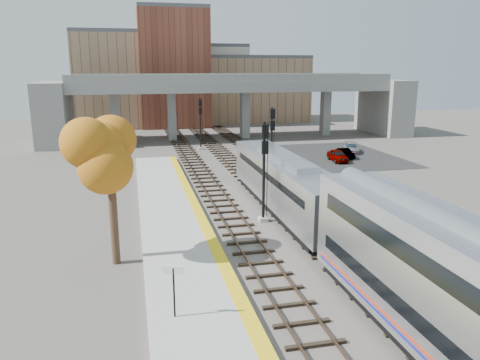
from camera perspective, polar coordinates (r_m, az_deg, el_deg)
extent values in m
plane|color=#47423D|center=(27.83, 8.49, -8.76)|extent=(160.00, 160.00, 0.00)
cube|color=#9E9E99|center=(26.14, -6.70, -9.82)|extent=(4.50, 60.00, 0.35)
cube|color=yellow|center=(26.31, -2.54, -9.14)|extent=(0.70, 60.00, 0.01)
cube|color=black|center=(38.40, -2.80, -2.18)|extent=(2.50, 95.00, 0.14)
cube|color=brown|center=(38.25, -3.86, -2.09)|extent=(0.07, 95.00, 0.14)
cube|color=brown|center=(38.49, -1.75, -1.96)|extent=(0.07, 95.00, 0.14)
cube|color=black|center=(39.32, 3.24, -1.81)|extent=(2.50, 95.00, 0.14)
cube|color=brown|center=(39.11, 2.23, -1.72)|extent=(0.07, 95.00, 0.14)
cube|color=brown|center=(39.50, 4.24, -1.59)|extent=(0.07, 95.00, 0.14)
cube|color=black|center=(40.59, 8.67, -1.45)|extent=(2.50, 95.00, 0.14)
cube|color=brown|center=(40.31, 7.73, -1.36)|extent=(0.07, 95.00, 0.14)
cube|color=brown|center=(40.83, 9.61, -1.24)|extent=(0.07, 95.00, 0.14)
cube|color=slate|center=(70.47, -1.00, 11.40)|extent=(46.00, 10.00, 1.50)
cube|color=slate|center=(65.74, -0.11, 12.32)|extent=(46.00, 0.20, 1.00)
cube|color=slate|center=(75.13, -1.78, 12.49)|extent=(46.00, 0.20, 1.00)
cube|color=slate|center=(69.26, -14.99, 7.37)|extent=(1.20, 1.60, 7.00)
cube|color=slate|center=(69.46, -8.33, 7.71)|extent=(1.20, 1.60, 7.00)
cube|color=slate|center=(71.21, 0.61, 7.99)|extent=(1.20, 1.60, 7.00)
cube|color=slate|center=(75.32, 10.36, 8.08)|extent=(1.20, 1.60, 7.00)
cube|color=slate|center=(69.92, -21.64, 7.55)|extent=(4.00, 12.00, 8.50)
cube|color=slate|center=(79.73, 17.08, 8.55)|extent=(4.00, 12.00, 8.50)
cube|color=#9D785B|center=(88.90, -13.50, 11.67)|extent=(18.00, 14.00, 16.00)
cube|color=#4C4C4F|center=(89.05, -13.81, 17.00)|extent=(18.00, 14.00, 0.60)
cube|color=beige|center=(94.92, -4.81, 11.49)|extent=(16.00, 16.00, 14.00)
cube|color=#4C4C4F|center=(94.93, -4.91, 15.89)|extent=(16.00, 16.00, 0.60)
cube|color=brown|center=(86.21, -8.12, 13.18)|extent=(12.00, 10.00, 20.00)
cube|color=#4C4C4F|center=(86.76, -8.36, 19.99)|extent=(12.00, 10.00, 0.60)
cube|color=#9D785B|center=(94.98, 1.47, 10.93)|extent=(20.00, 14.00, 12.00)
cube|color=#4C4C4F|center=(94.88, 1.49, 14.73)|extent=(20.00, 14.00, 0.60)
cube|color=black|center=(57.98, 11.35, 2.94)|extent=(14.00, 18.00, 0.04)
cube|color=#A8AAB2|center=(34.42, 5.46, -0.17)|extent=(3.00, 19.00, 3.20)
cube|color=black|center=(43.23, 1.50, 3.54)|extent=(2.20, 0.06, 1.10)
cube|color=black|center=(34.28, 5.48, 0.80)|extent=(3.02, 16.15, 0.50)
cube|color=black|center=(34.91, 5.39, -3.12)|extent=(2.70, 17.10, 0.50)
cube|color=#A8AAB2|center=(34.03, 5.53, 2.77)|extent=(1.60, 9.50, 0.40)
cube|color=#9E9E99|center=(32.84, 2.84, -4.81)|extent=(0.60, 0.60, 0.30)
cylinder|color=black|center=(31.94, 2.91, 0.88)|extent=(0.20, 0.20, 6.98)
cube|color=black|center=(31.19, 3.10, 5.97)|extent=(0.45, 0.18, 0.90)
cube|color=black|center=(31.35, 3.07, 3.98)|extent=(0.45, 0.18, 0.90)
cube|color=#9E9E99|center=(44.84, 3.79, 0.23)|extent=(0.60, 0.60, 0.30)
cylinder|color=black|center=(44.19, 3.85, 4.39)|extent=(0.20, 0.20, 6.89)
cube|color=black|center=(43.58, 4.01, 8.04)|extent=(0.44, 0.18, 0.89)
cube|color=black|center=(43.70, 3.98, 6.63)|extent=(0.44, 0.18, 0.89)
cube|color=#9E9E99|center=(61.38, -4.80, 3.87)|extent=(0.60, 0.60, 0.30)
cylinder|color=black|center=(60.93, -4.86, 6.80)|extent=(0.19, 0.19, 6.61)
cube|color=black|center=(60.42, -4.88, 9.35)|extent=(0.43, 0.18, 0.85)
cube|color=black|center=(60.50, -4.86, 8.37)|extent=(0.43, 0.18, 0.85)
cylinder|color=black|center=(20.08, -8.04, -13.42)|extent=(0.08, 0.08, 2.20)
cube|color=white|center=(19.65, -8.14, -10.83)|extent=(0.87, 0.32, 0.35)
cylinder|color=#382619|center=(26.08, -15.18, -3.97)|extent=(0.44, 0.44, 5.72)
ellipsoid|color=#B27117|center=(25.30, -15.64, 3.10)|extent=(3.60, 3.60, 4.09)
imported|color=#99999E|center=(54.29, 11.83, 2.94)|extent=(1.89, 4.03, 1.34)
imported|color=#99999E|center=(56.53, 12.68, 3.20)|extent=(1.25, 3.39, 1.11)
imported|color=#99999E|center=(60.29, 13.38, 3.83)|extent=(2.97, 4.41, 1.19)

